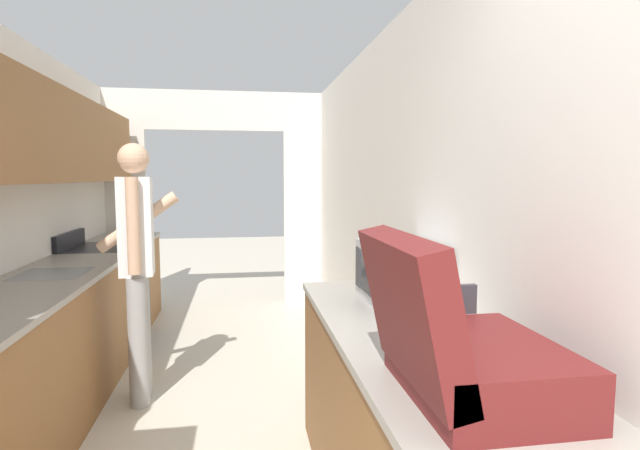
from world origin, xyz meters
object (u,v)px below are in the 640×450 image
(person, at_px, (137,264))
(knife, at_px, (128,238))
(suitcase, at_px, (456,347))
(microwave, at_px, (399,273))
(range_oven, at_px, (106,295))

(person, bearing_deg, knife, 8.68)
(suitcase, height_order, microwave, suitcase)
(person, bearing_deg, range_oven, 17.85)
(range_oven, bearing_deg, knife, 81.99)
(microwave, bearing_deg, suitcase, -99.84)
(person, bearing_deg, microwave, -130.52)
(range_oven, height_order, suitcase, suitcase)
(range_oven, height_order, knife, range_oven)
(suitcase, bearing_deg, person, 120.96)
(microwave, relative_size, knife, 1.82)
(suitcase, bearing_deg, knife, 113.56)
(microwave, distance_m, knife, 3.43)
(suitcase, height_order, knife, suitcase)
(suitcase, xyz_separation_m, knife, (-1.72, 3.94, -0.14))
(knife, bearing_deg, microwave, -84.42)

